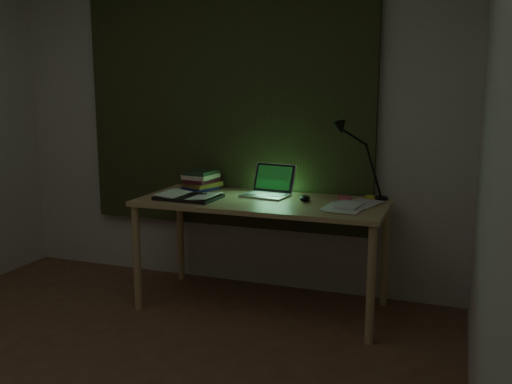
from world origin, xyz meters
TOP-DOWN VIEW (x-y plane):
  - wall_back at (0.00, 2.00)m, footprint 3.50×0.00m
  - wall_right at (1.75, 0.00)m, footprint 0.00×4.00m
  - curtain at (0.00, 1.96)m, footprint 2.20×0.06m
  - desk at (0.43, 1.56)m, footprint 1.63×0.71m
  - laptop at (0.41, 1.68)m, footprint 0.35×0.38m
  - open_textbook at (-0.05, 1.44)m, footprint 0.41×0.31m
  - book_stack at (-0.11, 1.76)m, footprint 0.24×0.27m
  - loose_papers at (0.96, 1.56)m, footprint 0.33×0.35m
  - mouse at (0.70, 1.62)m, footprint 0.08×0.12m
  - sticky_yellow at (1.11, 1.85)m, footprint 0.11×0.11m
  - sticky_pink at (0.93, 1.78)m, footprint 0.10×0.10m
  - desk_lamp at (1.16, 1.85)m, footprint 0.38×0.32m

SIDE VIEW (x-z plane):
  - desk at x=0.43m, z-range 0.00..0.74m
  - sticky_pink at x=0.93m, z-range 0.74..0.76m
  - sticky_yellow at x=1.11m, z-range 0.74..0.76m
  - loose_papers at x=0.96m, z-range 0.74..0.76m
  - open_textbook at x=-0.05m, z-range 0.74..0.78m
  - mouse at x=0.70m, z-range 0.74..0.78m
  - book_stack at x=-0.11m, z-range 0.74..0.90m
  - laptop at x=0.41m, z-range 0.74..0.96m
  - desk_lamp at x=1.16m, z-range 0.74..1.25m
  - wall_back at x=0.00m, z-range 0.00..2.50m
  - wall_right at x=1.75m, z-range 0.00..2.50m
  - curtain at x=0.00m, z-range 0.45..2.45m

